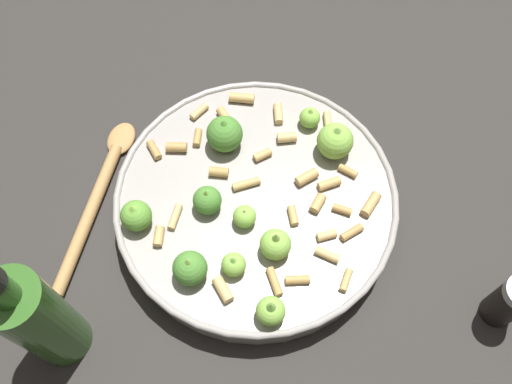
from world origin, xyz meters
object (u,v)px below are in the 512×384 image
Objects in this scene: cooking_pan at (255,202)px; pepper_shaker at (509,302)px; olive_oil_bottle at (38,319)px; wooden_spoon at (99,192)px.

pepper_shaker is at bearing 98.49° from cooking_pan.
cooking_pan is 0.28m from olive_oil_bottle.
olive_oil_bottle reaches higher than wooden_spoon.
cooking_pan is 1.41× the size of wooden_spoon.
olive_oil_bottle reaches higher than cooking_pan.
olive_oil_bottle reaches higher than pepper_shaker.
pepper_shaker is 0.34× the size of wooden_spoon.
pepper_shaker is 0.38× the size of olive_oil_bottle.
olive_oil_bottle is (0.30, -0.40, 0.05)m from pepper_shaker.
cooking_pan is at bearing 159.77° from olive_oil_bottle.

